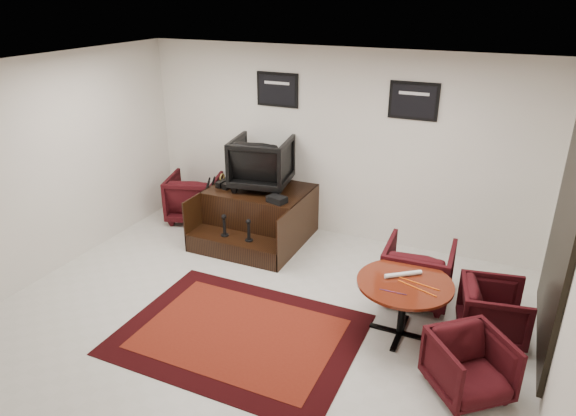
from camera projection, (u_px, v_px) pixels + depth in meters
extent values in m
plane|color=beige|center=(257.00, 316.00, 5.97)|extent=(6.00, 6.00, 0.00)
cube|color=beige|center=(334.00, 146.00, 7.52)|extent=(6.00, 0.02, 2.80)
cube|color=beige|center=(75.00, 342.00, 3.33)|extent=(6.00, 0.02, 2.80)
cube|color=beige|center=(47.00, 168.00, 6.56)|extent=(0.02, 5.00, 2.80)
cube|color=beige|center=(572.00, 263.00, 4.29)|extent=(0.02, 5.00, 2.80)
cube|color=white|center=(250.00, 70.00, 4.87)|extent=(6.00, 5.00, 0.02)
cube|color=black|center=(562.00, 239.00, 4.93)|extent=(0.05, 1.90, 2.30)
cube|color=black|center=(561.00, 239.00, 4.93)|extent=(0.02, 1.72, 2.12)
cube|color=black|center=(562.00, 239.00, 4.93)|extent=(0.03, 0.05, 2.12)
cube|color=black|center=(277.00, 90.00, 7.55)|extent=(0.66, 0.03, 0.50)
cube|color=black|center=(277.00, 90.00, 7.53)|extent=(0.58, 0.01, 0.42)
cube|color=silver|center=(277.00, 83.00, 7.49)|extent=(0.40, 0.00, 0.04)
cube|color=black|center=(414.00, 101.00, 6.79)|extent=(0.66, 0.03, 0.50)
cube|color=black|center=(413.00, 101.00, 6.78)|extent=(0.58, 0.01, 0.42)
cube|color=silver|center=(414.00, 94.00, 6.73)|extent=(0.40, 0.00, 0.04)
cube|color=black|center=(239.00, 334.00, 5.66)|extent=(2.56, 1.92, 0.01)
cube|color=#5C160D|center=(239.00, 334.00, 5.66)|extent=(2.11, 1.47, 0.01)
cube|color=black|center=(261.00, 211.00, 7.84)|extent=(1.47, 1.09, 0.76)
cube|color=black|center=(237.00, 247.00, 7.30)|extent=(1.47, 0.44, 0.27)
cube|color=black|center=(213.00, 209.00, 7.94)|extent=(0.02, 1.53, 0.76)
cube|color=black|center=(299.00, 225.00, 7.38)|extent=(0.02, 1.53, 0.76)
cylinder|color=black|center=(225.00, 235.00, 7.32)|extent=(0.11, 0.11, 0.02)
cylinder|color=black|center=(224.00, 227.00, 7.26)|extent=(0.04, 0.04, 0.24)
sphere|color=black|center=(224.00, 217.00, 7.20)|extent=(0.07, 0.07, 0.07)
cylinder|color=black|center=(249.00, 240.00, 7.17)|extent=(0.11, 0.11, 0.02)
cylinder|color=black|center=(249.00, 232.00, 7.12)|extent=(0.04, 0.04, 0.24)
sphere|color=black|center=(248.00, 222.00, 7.06)|extent=(0.07, 0.07, 0.07)
imported|color=black|center=(262.00, 160.00, 7.57)|extent=(0.94, 0.90, 0.85)
cube|color=black|center=(223.00, 183.00, 7.76)|extent=(0.12, 0.25, 0.09)
cube|color=black|center=(229.00, 185.00, 7.70)|extent=(0.12, 0.25, 0.09)
cube|color=black|center=(277.00, 199.00, 7.16)|extent=(0.30, 0.25, 0.09)
imported|color=black|center=(195.00, 195.00, 8.37)|extent=(1.00, 0.97, 0.84)
cylinder|color=#3E1108|center=(405.00, 283.00, 5.42)|extent=(1.02, 1.02, 0.03)
cylinder|color=black|center=(402.00, 308.00, 5.55)|extent=(0.08, 0.08, 0.60)
cube|color=black|center=(400.00, 333.00, 5.67)|extent=(0.68, 0.06, 0.03)
cube|color=black|center=(400.00, 333.00, 5.67)|extent=(0.06, 0.68, 0.03)
imported|color=black|center=(418.00, 269.00, 6.19)|extent=(0.81, 0.77, 0.81)
imported|color=black|center=(494.00, 309.00, 5.51)|extent=(0.74, 0.78, 0.69)
imported|color=black|center=(470.00, 363.00, 4.73)|extent=(0.89, 0.89, 0.67)
cylinder|color=white|center=(403.00, 274.00, 5.51)|extent=(0.36, 0.29, 0.05)
cylinder|color=#F55D0D|center=(417.00, 288.00, 5.29)|extent=(0.43, 0.16, 0.01)
cylinder|color=#F55D0D|center=(419.00, 283.00, 5.37)|extent=(0.44, 0.10, 0.01)
cylinder|color=#4C1933|center=(384.00, 290.00, 5.26)|extent=(0.10, 0.02, 0.01)
cylinder|color=#4C1933|center=(390.00, 291.00, 5.24)|extent=(0.10, 0.02, 0.01)
cylinder|color=#4C1933|center=(396.00, 293.00, 5.22)|extent=(0.10, 0.02, 0.01)
cylinder|color=#4C1933|center=(402.00, 294.00, 5.19)|extent=(0.10, 0.02, 0.01)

